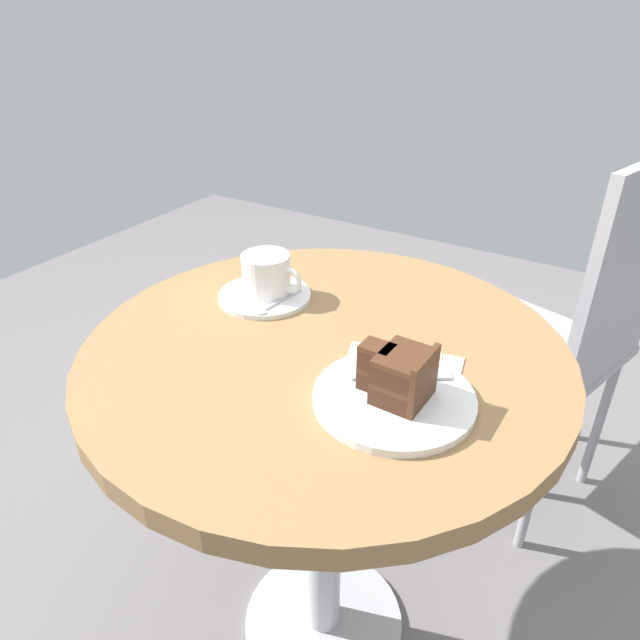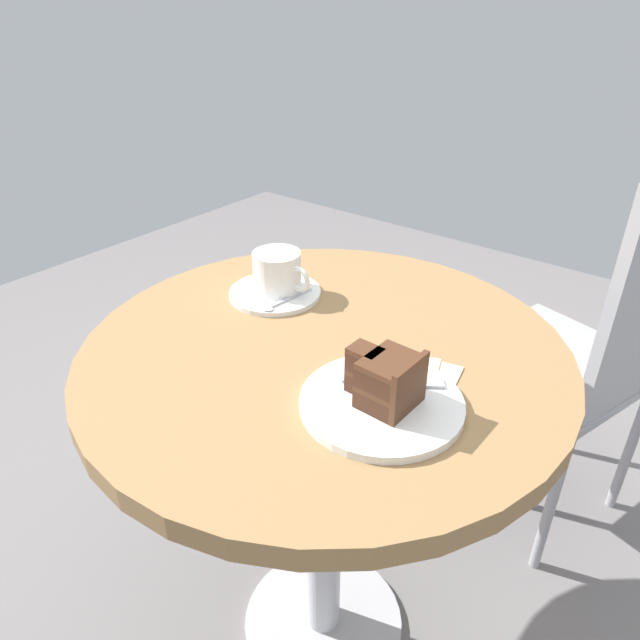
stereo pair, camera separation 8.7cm
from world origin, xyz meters
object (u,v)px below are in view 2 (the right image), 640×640
Objects in this scene: cake_slice at (387,380)px; cafe_chair at (601,340)px; saucer at (275,293)px; teaspoon at (281,303)px; fork at (405,382)px; cake_plate at (381,403)px; coffee_cup at (278,271)px; napkin at (392,379)px.

cafe_chair is at bearing 79.04° from cake_slice.
saucer is at bearing -23.92° from cafe_chair.
fork reaches higher than teaspoon.
saucer is 1.49× the size of teaspoon.
fork is (0.01, 0.05, 0.01)m from cake_plate.
coffee_cup is at bearing 153.84° from cake_plate.
saucer is 0.05m from teaspoon.
cake_plate is at bearing -71.61° from napkin.
fork is at bearing 89.16° from cake_slice.
teaspoon is at bearing -36.95° from saucer.
coffee_cup reaches higher than cake_plate.
teaspoon is 0.12× the size of cafe_chair.
saucer is 0.76× the size of cake_plate.
napkin is at bearing 108.39° from cake_plate.
cake_slice is 0.06m from fork.
fork is at bearing 5.31° from cafe_chair.
coffee_cup is 0.96× the size of fork.
cafe_chair reaches higher than saucer.
cake_slice is (0.01, -0.00, 0.04)m from cake_plate.
cafe_chair is (0.16, 0.62, -0.18)m from napkin.
saucer is at bearing 154.99° from cake_plate.
cake_slice reaches higher than napkin.
coffee_cup is 0.53× the size of cake_plate.
napkin is at bearing -18.24° from coffee_cup.
cake_plate is at bearing -26.16° from coffee_cup.
napkin is at bearing 125.20° from fork.
coffee_cup is 0.06m from teaspoon.
cafe_chair is at bearing 75.86° from napkin.
coffee_cup reaches higher than napkin.
napkin is (-0.02, 0.06, -0.00)m from cake_plate.
cake_plate is at bearing -25.01° from saucer.
cake_plate is 0.05m from fork.
coffee_cup is (0.00, 0.01, 0.04)m from saucer.
cake_plate is (0.32, -0.16, -0.04)m from coffee_cup.
napkin is at bearing -16.95° from saucer.
coffee_cup is at bearing -24.11° from cafe_chair.
cake_plate is at bearing 5.62° from cafe_chair.
cake_plate reaches higher than napkin.
coffee_cup is 0.60× the size of napkin.
saucer is 0.18× the size of cafe_chair.
teaspoon is 0.31m from cake_plate.
saucer is 0.72m from cafe_chair.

